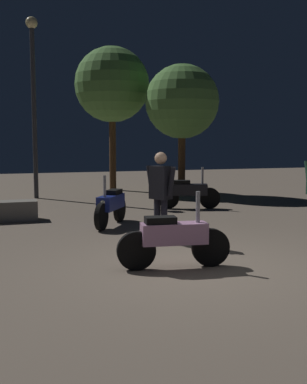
{
  "coord_description": "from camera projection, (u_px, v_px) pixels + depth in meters",
  "views": [
    {
      "loc": [
        -2.58,
        -6.18,
        1.86
      ],
      "look_at": [
        -0.32,
        1.1,
        1.0
      ],
      "focal_mm": 44.22,
      "sensor_mm": 36.0,
      "label": 1
    }
  ],
  "objects": [
    {
      "name": "person_bystander_far",
      "position": [
        161.0,
        189.0,
        8.43
      ],
      "size": [
        0.43,
        0.61,
        1.63
      ],
      "rotation": [
        0.0,
        0.0,
        0.56
      ],
      "color": "black",
      "rests_on": "ground_plane"
    },
    {
      "name": "tree_left_bg",
      "position": [
        112.0,
        85.0,
        16.8
      ],
      "size": [
        2.66,
        2.66,
        5.11
      ],
      "color": "#4C331E",
      "rests_on": "ground_plane"
    },
    {
      "name": "motorcycle_pink_foreground",
      "position": [
        174.0,
        238.0,
        6.79
      ],
      "size": [
        1.66,
        0.41,
        1.11
      ],
      "rotation": [
        0.0,
        0.0,
        -0.11
      ],
      "color": "black",
      "rests_on": "ground_plane"
    },
    {
      "name": "tree_center_bg",
      "position": [
        182.0,
        102.0,
        15.5
      ],
      "size": [
        2.43,
        2.43,
        4.29
      ],
      "color": "#4C331E",
      "rests_on": "ground_plane"
    },
    {
      "name": "streetlamp_near",
      "position": [
        33.0,
        86.0,
        14.46
      ],
      "size": [
        0.36,
        0.36,
        5.52
      ],
      "color": "#38383D",
      "rests_on": "ground_plane"
    },
    {
      "name": "motorcycle_black_parked_right",
      "position": [
        189.0,
        192.0,
        12.6
      ],
      "size": [
        1.61,
        0.6,
        1.11
      ],
      "rotation": [
        0.0,
        0.0,
        5.98
      ],
      "color": "black",
      "rests_on": "ground_plane"
    },
    {
      "name": "ground_plane",
      "position": [
        197.0,
        268.0,
        6.84
      ],
      "size": [
        40.0,
        40.0,
        0.0
      ],
      "primitive_type": "plane",
      "color": "#756656"
    },
    {
      "name": "motorcycle_blue_parked_left",
      "position": [
        111.0,
        205.0,
        10.12
      ],
      "size": [
        0.98,
        1.45,
        1.11
      ],
      "rotation": [
        0.0,
        0.0,
        4.14
      ],
      "color": "black",
      "rests_on": "ground_plane"
    }
  ]
}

